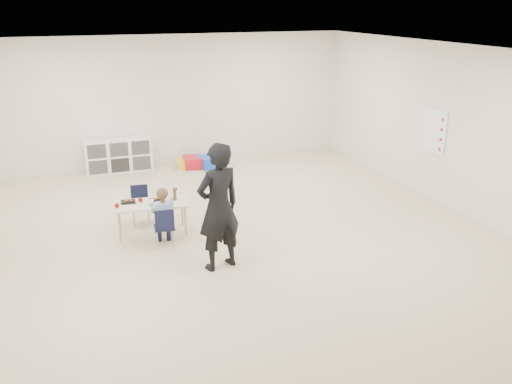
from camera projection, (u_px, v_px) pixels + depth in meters
name	position (u px, v px, depth m)	size (l,w,h in m)	color
room	(235.00, 152.00, 7.80)	(9.00, 9.02, 2.80)	beige
table	(152.00, 218.00, 8.43)	(1.17, 0.68, 0.51)	beige
chair_near	(164.00, 226.00, 8.00)	(0.30, 0.28, 0.61)	black
chair_far	(140.00, 205.00, 8.84)	(0.30, 0.28, 0.61)	black
child	(164.00, 215.00, 7.94)	(0.41, 0.41, 0.96)	#9DB1D4
lunch_tray_near	(156.00, 200.00, 8.43)	(0.22, 0.16, 0.03)	black
lunch_tray_far	(128.00, 202.00, 8.36)	(0.22, 0.16, 0.03)	black
milk_carton	(151.00, 203.00, 8.22)	(0.07, 0.07, 0.10)	white
bread_roll	(170.00, 201.00, 8.33)	(0.09, 0.09, 0.07)	tan
apple_near	(141.00, 200.00, 8.38)	(0.07, 0.07, 0.07)	maroon
apple_far	(117.00, 205.00, 8.15)	(0.07, 0.07, 0.07)	maroon
cubby_shelf	(118.00, 155.00, 11.53)	(1.40, 0.40, 0.70)	white
rules_poster	(435.00, 131.00, 9.70)	(0.02, 0.60, 0.80)	white
adult	(219.00, 207.00, 7.15)	(0.64, 0.42, 1.76)	black
bin_red	(192.00, 162.00, 11.85)	(0.38, 0.49, 0.24)	red
bin_yellow	(185.00, 164.00, 11.80)	(0.32, 0.41, 0.20)	yellow
bin_blue	(208.00, 162.00, 11.87)	(0.38, 0.49, 0.24)	#1843BA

